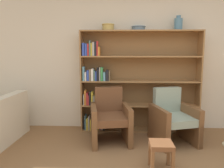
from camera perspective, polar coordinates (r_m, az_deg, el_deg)
name	(u,v)px	position (r m, az deg, el deg)	size (l,w,h in m)	color
wall_back	(140,59)	(4.32, 7.41, 6.50)	(12.00, 0.06, 2.75)	beige
bookshelf	(129,83)	(4.18, 4.41, 0.25)	(2.23, 0.30, 1.90)	olive
bowl_brass	(108,27)	(4.14, -1.03, 14.73)	(0.23, 0.23, 0.12)	tan
bowl_sage	(138,28)	(4.14, 6.93, 14.34)	(0.27, 0.27, 0.07)	slate
vase_tall	(178,24)	(4.27, 16.94, 14.81)	(0.15, 0.15, 0.26)	slate
armchair_leather	(110,118)	(3.75, -0.50, -8.88)	(0.74, 0.78, 0.90)	brown
armchair_cushioned	(173,119)	(3.85, 15.56, -8.75)	(0.80, 0.83, 0.90)	brown
footstool	(161,149)	(2.98, 12.73, -16.14)	(0.29, 0.29, 0.37)	brown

